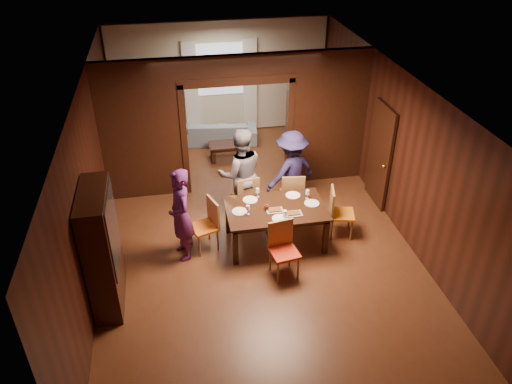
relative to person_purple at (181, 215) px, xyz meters
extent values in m
plane|color=#562C18|center=(1.32, 0.59, -0.86)|extent=(9.00, 9.00, 0.00)
cube|color=silver|center=(1.32, 0.59, 2.04)|extent=(5.50, 9.00, 0.02)
cube|color=black|center=(1.32, 5.09, 0.59)|extent=(5.50, 0.02, 2.90)
cube|color=black|center=(-1.43, 0.59, 0.59)|extent=(0.02, 9.00, 2.90)
cube|color=black|center=(4.07, 0.59, 0.59)|extent=(0.02, 9.00, 2.90)
cube|color=black|center=(-0.60, 2.19, 0.34)|extent=(1.65, 0.15, 2.40)
cube|color=black|center=(3.25, 2.19, 0.34)|extent=(1.65, 0.15, 2.40)
cube|color=black|center=(1.32, 2.19, 1.79)|extent=(5.50, 0.15, 0.50)
cube|color=beige|center=(1.32, 5.06, 0.59)|extent=(5.40, 0.04, 2.85)
imported|color=#561F5D|center=(0.00, 0.00, 0.00)|extent=(0.54, 0.70, 1.71)
imported|color=slate|center=(1.20, 1.07, 0.08)|extent=(0.95, 0.76, 1.87)
imported|color=#1E193F|center=(2.22, 1.13, -0.01)|extent=(1.26, 1.02, 1.70)
imported|color=#7C93A3|center=(1.16, 4.44, -0.57)|extent=(2.02, 1.00, 0.57)
imported|color=black|center=(1.72, 0.20, -0.05)|extent=(0.37, 0.37, 0.09)
cube|color=black|center=(1.67, 0.06, -0.48)|extent=(1.77, 1.10, 0.76)
cube|color=black|center=(1.22, 3.47, -0.66)|extent=(0.80, 0.50, 0.40)
cube|color=black|center=(-1.21, -0.91, 0.14)|extent=(0.40, 1.20, 2.00)
cube|color=black|center=(4.02, 1.09, 0.19)|extent=(0.06, 0.90, 2.10)
cube|color=silver|center=(1.32, 5.03, 0.84)|extent=(1.20, 0.03, 1.30)
cube|color=white|center=(0.57, 4.99, 0.39)|extent=(0.35, 0.06, 2.40)
cube|color=white|center=(2.07, 4.99, 0.39)|extent=(0.35, 0.06, 2.40)
cylinder|color=silver|center=(1.02, 0.06, -0.09)|extent=(0.27, 0.27, 0.01)
cylinder|color=white|center=(1.27, 0.39, -0.09)|extent=(0.27, 0.27, 0.01)
cylinder|color=white|center=(2.07, 0.41, -0.09)|extent=(0.27, 0.27, 0.01)
cylinder|color=silver|center=(2.34, 0.08, -0.09)|extent=(0.27, 0.27, 0.01)
cylinder|color=silver|center=(1.66, -0.28, -0.09)|extent=(0.27, 0.27, 0.01)
cube|color=gray|center=(1.63, -0.03, -0.08)|extent=(0.30, 0.20, 0.04)
cube|color=gray|center=(1.93, -0.19, -0.08)|extent=(0.30, 0.20, 0.04)
cylinder|color=white|center=(1.76, -0.26, -0.03)|extent=(0.07, 0.07, 0.14)
camera|label=1|loc=(-0.02, -7.11, 4.81)|focal=35.00mm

